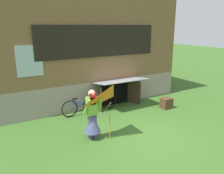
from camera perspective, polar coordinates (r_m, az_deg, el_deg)
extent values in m
plane|color=#386023|center=(7.76, 7.63, -11.46)|extent=(60.00, 60.00, 0.00)
cube|color=gray|center=(12.17, -8.65, 1.24)|extent=(8.39, 5.16, 1.16)
cube|color=brown|center=(11.84, -9.11, 12.57)|extent=(8.39, 5.16, 3.63)
cube|color=black|center=(9.46, -3.07, 11.41)|extent=(5.30, 0.08, 1.27)
cube|color=#9EB7C6|center=(9.48, -3.13, 11.41)|extent=(5.14, 0.04, 1.15)
cube|color=#9EB7C6|center=(8.61, -19.97, 6.13)|extent=(0.90, 0.06, 1.10)
cube|color=black|center=(10.24, 0.64, -1.52)|extent=(1.40, 0.03, 1.05)
cube|color=#3D2B1E|center=(9.61, -2.82, -2.67)|extent=(0.37, 0.65, 1.05)
cube|color=#3D2B1E|center=(10.47, 5.44, -1.23)|extent=(0.33, 0.67, 1.05)
cube|color=#999EA8|center=(9.63, 2.31, 1.58)|extent=(2.21, 1.09, 0.18)
cylinder|color=#474C75|center=(7.22, -5.49, -9.94)|extent=(0.14, 0.14, 0.81)
cylinder|color=#474C75|center=(7.29, -4.34, -9.68)|extent=(0.14, 0.14, 0.81)
cone|color=#474C75|center=(7.20, -4.93, -8.94)|extent=(0.52, 0.52, 0.60)
cube|color=#72AD38|center=(6.99, -5.04, -4.68)|extent=(0.34, 0.20, 0.57)
cylinder|color=#72AD38|center=(6.81, -6.35, -5.01)|extent=(0.17, 0.32, 0.53)
cylinder|color=#72AD38|center=(6.99, -3.06, -4.40)|extent=(0.17, 0.32, 0.53)
cube|color=maroon|center=(6.87, -4.87, -2.98)|extent=(0.20, 0.08, 0.36)
sphere|color=#D8AD8E|center=(6.87, -5.11, -1.58)|extent=(0.22, 0.22, 0.22)
pyramid|color=orange|center=(6.65, 0.43, -3.16)|extent=(1.16, 0.96, 0.71)
cylinder|color=beige|center=(6.97, -1.52, -5.58)|extent=(0.01, 0.60, 0.63)
cylinder|color=orange|center=(7.21, -0.58, -10.03)|extent=(0.03, 0.03, 0.78)
torus|color=black|center=(9.78, -0.57, -3.56)|extent=(0.65, 0.07, 0.65)
torus|color=black|center=(9.37, -5.13, -4.47)|extent=(0.65, 0.07, 0.65)
cylinder|color=black|center=(9.51, -2.81, -3.06)|extent=(0.66, 0.06, 0.04)
cylinder|color=black|center=(9.55, -2.80, -3.67)|extent=(0.72, 0.06, 0.27)
cylinder|color=black|center=(9.41, -3.97, -3.28)|extent=(0.04, 0.04, 0.36)
cube|color=black|center=(9.36, -3.99, -2.22)|extent=(0.20, 0.08, 0.05)
cylinder|color=black|center=(9.69, -0.57, -1.77)|extent=(0.44, 0.05, 0.03)
torus|color=black|center=(9.40, -5.42, -4.32)|extent=(0.68, 0.10, 0.68)
torus|color=black|center=(9.01, -10.55, -5.38)|extent=(0.68, 0.10, 0.68)
cylinder|color=#284CB2|center=(9.14, -7.97, -3.81)|extent=(0.69, 0.09, 0.04)
cylinder|color=#284CB2|center=(9.17, -7.94, -4.47)|extent=(0.76, 0.09, 0.28)
cylinder|color=#284CB2|center=(9.04, -9.27, -4.07)|extent=(0.04, 0.04, 0.38)
cube|color=black|center=(8.98, -9.33, -2.91)|extent=(0.20, 0.08, 0.05)
cylinder|color=#284CB2|center=(9.29, -5.47, -2.37)|extent=(0.44, 0.06, 0.03)
cube|color=#4C331E|center=(10.10, 13.46, -3.98)|extent=(0.45, 0.38, 0.45)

